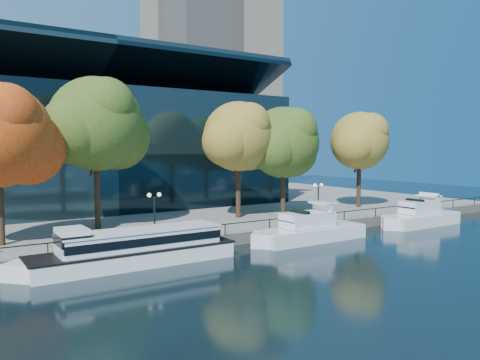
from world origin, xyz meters
TOP-DOWN VIEW (x-y plane):
  - ground at (0.00, 0.00)m, footprint 160.00×160.00m
  - promenade at (0.00, 36.38)m, footprint 90.00×67.08m
  - railing at (0.00, 3.25)m, footprint 88.20×0.08m
  - convention_building at (-4.00, 31.79)m, footprint 50.00×24.57m
  - office_tower at (28.00, 55.00)m, footprint 22.50×22.50m
  - tour_boat at (-9.59, 1.19)m, footprint 16.91×3.77m
  - cruiser_near at (7.51, 0.63)m, footprint 12.48×3.21m
  - cruiser_far at (23.83, 0.30)m, footprint 11.26×3.12m
  - tree_1 at (-17.14, 9.28)m, footprint 10.42×8.54m
  - tree_2 at (-8.36, 12.80)m, footprint 11.24×9.21m
  - tree_3 at (6.83, 11.26)m, footprint 9.68×7.93m
  - tree_4 at (12.80, 10.71)m, footprint 10.41×8.54m
  - tree_5 at (25.17, 10.35)m, footprint 9.42×7.73m
  - lamp_1 at (-6.22, 4.50)m, footprint 1.26×0.36m
  - lamp_2 at (12.38, 4.50)m, footprint 1.26×0.36m

SIDE VIEW (x-z plane):
  - ground at x=0.00m, z-range 0.00..0.00m
  - promenade at x=0.00m, z-range 0.00..1.00m
  - cruiser_near at x=7.51m, z-range -0.68..2.93m
  - cruiser_far at x=23.83m, z-range -0.67..3.01m
  - tour_boat at x=-9.59m, z-range -0.24..2.97m
  - railing at x=0.00m, z-range 1.44..2.43m
  - lamp_1 at x=-6.22m, z-range 1.97..6.00m
  - lamp_2 at x=12.38m, z-range 1.97..6.00m
  - convention_building at x=-4.00m, z-range -2.21..19.22m
  - tree_4 at x=12.80m, z-range 2.94..15.50m
  - tree_5 at x=25.17m, z-range 3.30..15.77m
  - tree_1 at x=-17.14m, z-range 3.14..16.12m
  - tree_3 at x=6.83m, z-range 3.41..16.33m
  - tree_2 at x=-8.36m, z-range 3.59..18.14m
  - office_tower at x=28.00m, z-range 0.07..65.97m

